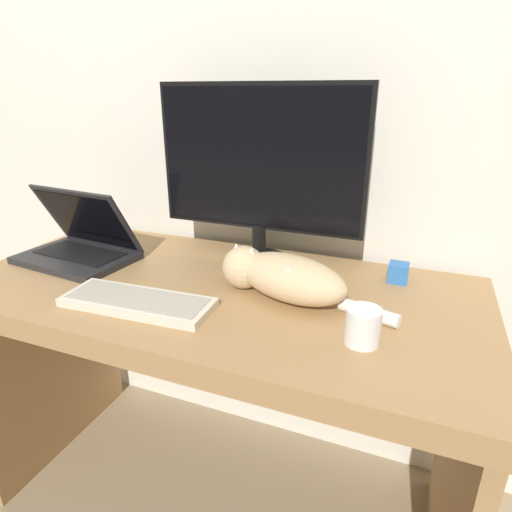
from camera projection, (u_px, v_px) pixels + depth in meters
name	position (u px, v px, depth m)	size (l,w,h in m)	color
wall_back	(266.00, 76.00, 1.29)	(6.40, 0.06, 2.60)	silver
desk	(217.00, 340.00, 1.21)	(1.39, 0.66, 0.77)	#A37A4C
monitor	(259.00, 170.00, 1.19)	(0.60, 0.18, 0.51)	black
laptop	(80.00, 245.00, 1.31)	(0.36, 0.26, 0.22)	#232326
external_keyboard	(138.00, 302.00, 1.04)	(0.38, 0.15, 0.02)	beige
cat	(282.00, 275.00, 1.07)	(0.46, 0.23, 0.12)	#D1B284
coffee_mug	(363.00, 326.00, 0.87)	(0.07, 0.07, 0.08)	white
small_toy	(398.00, 273.00, 1.16)	(0.05, 0.05, 0.05)	#2D6BB7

